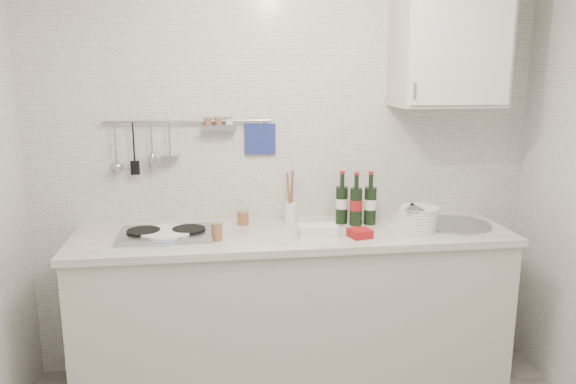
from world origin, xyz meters
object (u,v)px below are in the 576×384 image
Objects in this scene: wine_bottles at (356,198)px; plate_stack_sink at (416,219)px; wall_cabinet at (449,44)px; utensil_crock at (290,210)px; plate_stack_hob at (165,234)px.

plate_stack_sink is at bearing -27.39° from wine_bottles.
plate_stack_sink is at bearing -141.69° from wall_cabinet.
wine_bottles is (-0.31, 0.16, 0.09)m from plate_stack_sink.
wall_cabinet is at bearing -5.62° from utensil_crock.
plate_stack_hob is 0.75m from utensil_crock.
plate_stack_hob is at bearing -162.01° from utensil_crock.
plate_stack_sink is at bearing -0.89° from plate_stack_hob.
wall_cabinet is 2.39× the size of plate_stack_sink.
utensil_crock is at bearing 17.99° from plate_stack_hob.
utensil_crock is at bearing 165.85° from wine_bottles.
plate_stack_sink is 0.94× the size of wine_bottles.
wine_bottles is at bearing 152.61° from plate_stack_sink.
wall_cabinet reaches higher than plate_stack_hob.
plate_stack_hob is 0.99× the size of wine_bottles.
utensil_crock is (0.71, 0.23, 0.05)m from plate_stack_hob.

